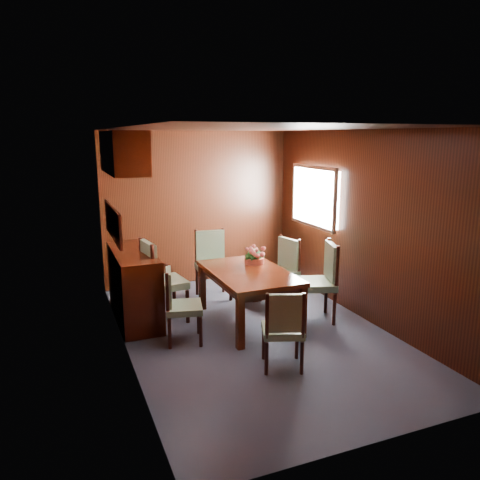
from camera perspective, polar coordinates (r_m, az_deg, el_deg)
name	(u,v)px	position (r m, az deg, el deg)	size (l,w,h in m)	color
ground	(254,333)	(5.75, 1.77, -11.21)	(4.50, 4.50, 0.00)	#393C4E
room_shell	(236,195)	(5.57, -0.48, 5.47)	(3.06, 4.52, 2.41)	black
sideboard	(134,285)	(6.17, -12.78, -5.39)	(0.48, 1.40, 0.90)	black
dining_table	(249,278)	(5.86, 1.05, -4.68)	(0.92, 1.46, 0.68)	black
chair_left_near	(178,301)	(5.39, -7.58, -7.40)	(0.48, 0.50, 0.88)	black
chair_left_far	(158,277)	(5.97, -9.94, -4.42)	(0.55, 0.57, 1.07)	black
chair_right_near	(322,277)	(6.05, 9.93, -4.45)	(0.59, 0.60, 1.02)	black
chair_right_far	(283,267)	(6.65, 5.27, -3.25)	(0.52, 0.53, 0.92)	black
chair_head	(284,326)	(4.75, 5.33, -10.36)	(0.51, 0.50, 0.85)	black
chair_foot	(212,260)	(6.84, -3.44, -2.44)	(0.50, 0.48, 0.99)	black
flower_centerpiece	(254,254)	(6.13, 1.75, -1.68)	(0.28, 0.28, 0.28)	#BD4E3A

